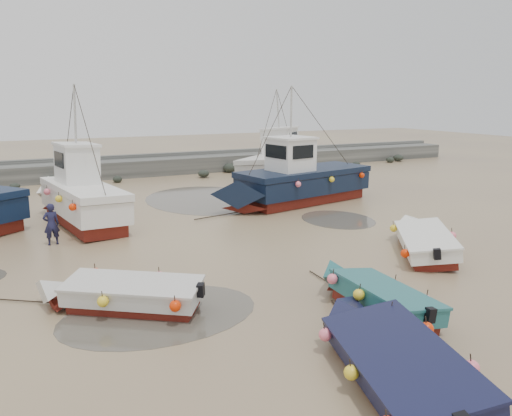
% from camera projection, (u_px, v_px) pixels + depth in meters
% --- Properties ---
extents(ground, '(120.00, 120.00, 0.00)m').
position_uv_depth(ground, '(256.00, 265.00, 17.22)').
color(ground, '#9D895E').
rests_on(ground, ground).
extents(seawall, '(60.00, 4.92, 1.50)m').
position_uv_depth(seawall, '(124.00, 168.00, 36.38)').
color(seawall, slate).
rests_on(seawall, ground).
extents(puddle_a, '(5.34, 5.34, 0.01)m').
position_uv_depth(puddle_a, '(160.00, 314.00, 13.34)').
color(puddle_a, '#504A40').
rests_on(puddle_a, ground).
extents(puddle_b, '(3.28, 3.28, 0.01)m').
position_uv_depth(puddle_b, '(338.00, 219.00, 23.68)').
color(puddle_b, '#504A40').
rests_on(puddle_b, ground).
extents(puddle_d, '(6.85, 6.85, 0.01)m').
position_uv_depth(puddle_d, '(207.00, 199.00, 28.39)').
color(puddle_d, '#504A40').
rests_on(puddle_d, ground).
extents(dinghy_0, '(5.26, 3.96, 1.43)m').
position_uv_depth(dinghy_0, '(121.00, 290.00, 13.54)').
color(dinghy_0, maroon).
rests_on(dinghy_0, ground).
extents(dinghy_1, '(3.16, 6.41, 1.43)m').
position_uv_depth(dinghy_1, '(396.00, 354.00, 10.17)').
color(dinghy_1, maroon).
rests_on(dinghy_1, ground).
extents(dinghy_2, '(2.03, 5.47, 1.43)m').
position_uv_depth(dinghy_2, '(374.00, 292.00, 13.37)').
color(dinghy_2, maroon).
rests_on(dinghy_2, ground).
extents(dinghy_3, '(4.47, 5.90, 1.43)m').
position_uv_depth(dinghy_3, '(425.00, 238.00, 18.62)').
color(dinghy_3, maroon).
rests_on(dinghy_3, ground).
extents(cabin_boat_1, '(3.42, 9.56, 6.22)m').
position_uv_depth(cabin_boat_1, '(78.00, 194.00, 22.70)').
color(cabin_boat_1, maroon).
rests_on(cabin_boat_1, ground).
extents(cabin_boat_2, '(10.94, 4.49, 6.22)m').
position_uv_depth(cabin_boat_2, '(296.00, 180.00, 26.93)').
color(cabin_boat_2, maroon).
rests_on(cabin_boat_2, ground).
extents(cabin_boat_3, '(8.80, 7.63, 6.22)m').
position_uv_depth(cabin_boat_3, '(281.00, 161.00, 34.68)').
color(cabin_boat_3, maroon).
rests_on(cabin_boat_3, ground).
extents(person, '(0.65, 0.48, 1.66)m').
position_uv_depth(person, '(53.00, 245.00, 19.63)').
color(person, '#191A37').
rests_on(person, ground).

